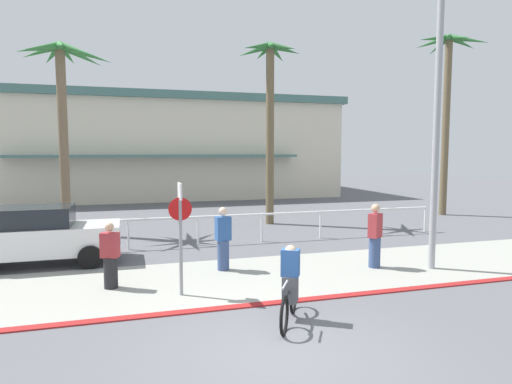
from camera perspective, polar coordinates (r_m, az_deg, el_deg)
The scene contains 15 objects.
ground_plane at distance 16.90m, azimuth -8.36°, elevation -5.88°, with size 80.00×80.00×0.00m, color #5B5B60.
sidewalk_strip at distance 11.35m, azimuth -4.14°, elevation -11.33°, with size 44.00×4.00×0.02m, color #9E9E93.
curb_paint at distance 9.50m, azimuth -1.48°, elevation -14.64°, with size 44.00×0.24×0.03m, color maroon.
building_backdrop at distance 34.13m, azimuth -13.20°, elevation 5.68°, with size 26.20×12.70×7.14m.
rail_fence at distance 15.30m, azimuth -7.61°, elevation -3.86°, with size 18.68×0.08×1.04m.
stop_sign_bike_lane at distance 9.89m, azimuth -9.85°, elevation -3.95°, with size 0.52×0.56×2.56m.
streetlight_curb at distance 12.73m, azimuth 23.24°, elevation 9.47°, with size 0.24×2.54×7.50m.
palm_tree_2 at distance 18.87m, azimuth -23.94°, elevation 12.63°, with size 3.44×3.57×7.47m.
palm_tree_3 at distance 19.80m, azimuth 1.86°, elevation 12.85°, with size 2.88×3.01×8.05m.
palm_tree_4 at distance 24.71m, azimuth 23.73°, elevation 13.02°, with size 3.36×3.00×9.14m.
car_white_1 at distance 14.04m, azimuth -26.63°, elevation -5.05°, with size 4.40×2.02×1.69m.
cyclist_black_0 at distance 8.58m, azimuth 4.45°, elevation -12.06°, with size 0.96×1.61×1.50m.
pedestrian_0 at distance 11.00m, azimuth -18.49°, elevation -8.25°, with size 0.47×0.41×1.59m.
pedestrian_1 at distance 12.01m, azimuth -4.31°, elevation -6.43°, with size 0.43×0.36×1.75m.
pedestrian_2 at distance 12.68m, azimuth 15.27°, elevation -5.84°, with size 0.48×0.44×1.81m.
Camera 1 is at (-2.30, -6.43, 3.24)m, focal length 30.63 mm.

